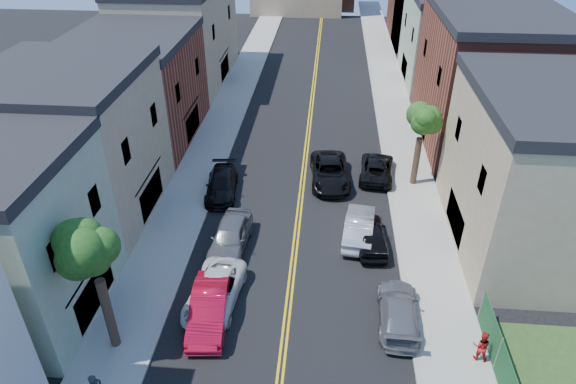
% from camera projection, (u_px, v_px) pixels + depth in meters
% --- Properties ---
extents(sidewalk_left, '(3.20, 100.00, 0.15)m').
position_uv_depth(sidewalk_left, '(222.00, 118.00, 45.81)').
color(sidewalk_left, gray).
rests_on(sidewalk_left, ground).
extents(sidewalk_right, '(3.20, 100.00, 0.15)m').
position_uv_depth(sidewalk_right, '(399.00, 125.00, 44.69)').
color(sidewalk_right, gray).
rests_on(sidewalk_right, ground).
extents(curb_left, '(0.30, 100.00, 0.15)m').
position_uv_depth(curb_left, '(242.00, 119.00, 45.69)').
color(curb_left, gray).
rests_on(curb_left, ground).
extents(curb_right, '(0.30, 100.00, 0.15)m').
position_uv_depth(curb_right, '(379.00, 124.00, 44.82)').
color(curb_right, gray).
rests_on(curb_right, ground).
extents(bldg_left_tan_near, '(9.00, 10.00, 9.00)m').
position_uv_depth(bldg_left_tan_near, '(73.00, 149.00, 31.26)').
color(bldg_left_tan_near, '#998466').
rests_on(bldg_left_tan_near, ground).
extents(bldg_left_brick, '(9.00, 12.00, 8.00)m').
position_uv_depth(bldg_left_brick, '(135.00, 91.00, 40.78)').
color(bldg_left_brick, brown).
rests_on(bldg_left_brick, ground).
extents(bldg_left_tan_far, '(9.00, 16.00, 9.50)m').
position_uv_depth(bldg_left_tan_far, '(180.00, 35.00, 52.15)').
color(bldg_left_tan_far, '#998466').
rests_on(bldg_left_tan_far, ground).
extents(bldg_right_tan, '(9.00, 12.00, 9.00)m').
position_uv_depth(bldg_right_tan, '(546.00, 177.00, 28.43)').
color(bldg_right_tan, '#998466').
rests_on(bldg_right_tan, ground).
extents(bldg_right_brick, '(9.00, 14.00, 10.00)m').
position_uv_depth(bldg_right_brick, '(487.00, 81.00, 39.93)').
color(bldg_right_brick, brown).
rests_on(bldg_right_brick, ground).
extents(bldg_right_palegrn, '(9.00, 12.00, 8.50)m').
position_uv_depth(bldg_right_palegrn, '(452.00, 41.00, 52.11)').
color(bldg_right_palegrn, gray).
rests_on(bldg_right_palegrn, ground).
extents(tree_left_mid, '(5.20, 5.20, 9.29)m').
position_uv_depth(tree_left_mid, '(88.00, 235.00, 20.46)').
color(tree_left_mid, '#3A261D').
rests_on(tree_left_mid, sidewalk_left).
extents(tree_right_far, '(4.40, 4.40, 8.03)m').
position_uv_depth(tree_right_far, '(424.00, 110.00, 33.24)').
color(tree_right_far, '#3A261D').
rests_on(tree_right_far, sidewalk_right).
extents(red_sedan, '(2.15, 5.08, 1.63)m').
position_uv_depth(red_sedan, '(209.00, 308.00, 24.90)').
color(red_sedan, '#B80C27').
rests_on(red_sedan, ground).
extents(white_pickup, '(2.82, 5.36, 1.44)m').
position_uv_depth(white_pickup, '(215.00, 292.00, 25.98)').
color(white_pickup, silver).
rests_on(white_pickup, ground).
extents(grey_car_left, '(2.28, 5.11, 1.70)m').
position_uv_depth(grey_car_left, '(230.00, 236.00, 29.76)').
color(grey_car_left, '#53555A').
rests_on(grey_car_left, ground).
extents(black_car_left, '(2.51, 5.16, 1.45)m').
position_uv_depth(black_car_left, '(222.00, 184.00, 34.93)').
color(black_car_left, black).
rests_on(black_car_left, ground).
extents(grey_car_right, '(2.18, 4.93, 1.41)m').
position_uv_depth(grey_car_right, '(398.00, 311.00, 24.93)').
color(grey_car_right, slate).
rests_on(grey_car_right, ground).
extents(black_car_right, '(2.07, 4.60, 1.53)m').
position_uv_depth(black_car_right, '(371.00, 235.00, 30.03)').
color(black_car_right, black).
rests_on(black_car_right, ground).
extents(silver_car_right, '(2.23, 5.01, 1.60)m').
position_uv_depth(silver_car_right, '(359.00, 227.00, 30.65)').
color(silver_car_right, '#B7B9BF').
rests_on(silver_car_right, ground).
extents(dark_car_right_far, '(2.82, 5.24, 1.40)m').
position_uv_depth(dark_car_right_far, '(377.00, 168.00, 36.95)').
color(dark_car_right_far, black).
rests_on(dark_car_right_far, ground).
extents(black_suv_lane, '(3.10, 5.93, 1.60)m').
position_uv_depth(black_suv_lane, '(330.00, 172.00, 36.23)').
color(black_suv_lane, black).
rests_on(black_suv_lane, ground).
extents(pedestrian_right, '(0.92, 0.79, 1.63)m').
position_uv_depth(pedestrian_right, '(481.00, 346.00, 22.76)').
color(pedestrian_right, '#AF1B1A').
rests_on(pedestrian_right, sidewalk_right).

